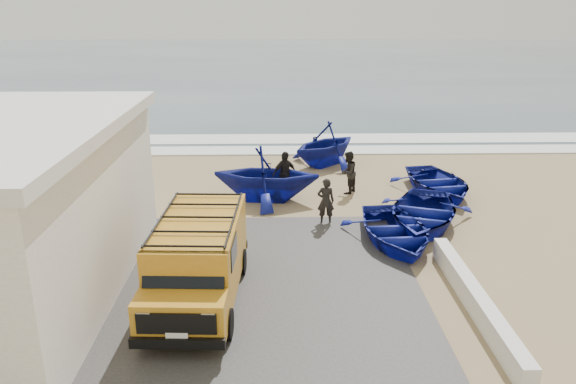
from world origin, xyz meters
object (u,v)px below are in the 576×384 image
object	(u,v)px
parapet	(475,300)
boat_mid_left	(266,174)
boat_near_left	(395,231)
boat_far_left	(325,144)
fisherman_back	(285,174)
boat_near_right	(422,213)
van	(198,257)
boat_mid_right	(438,183)
fisherman_front	(326,201)
fisherman_middle	(348,172)

from	to	relation	value
parapet	boat_mid_left	xyz separation A→B (m)	(-4.98, 7.87, 0.73)
parapet	boat_near_left	size ratio (longest dim) A/B	1.53
boat_near_left	boat_far_left	bearing A→B (deg)	94.24
fisherman_back	boat_near_right	bearing A→B (deg)	-64.33
boat_near_right	boat_mid_left	size ratio (longest dim) A/B	1.14
van	boat_mid_right	distance (m)	11.20
van	boat_near_right	distance (m)	8.05
van	boat_far_left	size ratio (longest dim) A/B	1.34
parapet	fisherman_front	bearing A→B (deg)	118.56
boat_near_left	fisherman_front	world-z (taller)	fisherman_front
fisherman_middle	boat_near_left	bearing A→B (deg)	41.08
boat_near_right	boat_far_left	world-z (taller)	boat_far_left
boat_far_left	fisherman_back	xyz separation A→B (m)	(-1.85, -4.24, -0.10)
boat_mid_left	boat_far_left	size ratio (longest dim) A/B	1.04
parapet	boat_far_left	xyz separation A→B (m)	(-2.46, 12.52, 0.69)
boat_mid_right	boat_far_left	world-z (taller)	boat_far_left
van	fisherman_front	distance (m)	5.99
fisherman_front	fisherman_middle	size ratio (longest dim) A/B	0.95
boat_mid_left	fisherman_back	bearing A→B (deg)	-52.08
parapet	fisherman_front	xyz separation A→B (m)	(-3.02, 5.56, 0.49)
boat_mid_right	boat_near_right	bearing A→B (deg)	-122.20
boat_near_right	boat_near_left	bearing A→B (deg)	-110.79
parapet	boat_near_right	size ratio (longest dim) A/B	1.39
boat_near_left	boat_mid_right	size ratio (longest dim) A/B	0.98
boat_near_right	boat_mid_right	size ratio (longest dim) A/B	1.07
boat_mid_right	fisherman_back	size ratio (longest dim) A/B	2.34
boat_near_right	fisherman_front	distance (m)	3.13
boat_mid_right	fisherman_back	bearing A→B (deg)	173.69
parapet	boat_mid_left	world-z (taller)	boat_mid_left
parapet	fisherman_back	world-z (taller)	fisherman_back
parapet	boat_near_left	distance (m)	4.07
boat_mid_right	fisherman_front	distance (m)	5.40
boat_near_left	van	bearing A→B (deg)	-153.87
boat_near_left	boat_near_right	xyz separation A→B (m)	(1.17, 1.37, 0.04)
boat_near_left	boat_mid_right	bearing A→B (deg)	55.91
van	fisherman_middle	distance (m)	9.18
parapet	fisherman_middle	world-z (taller)	fisherman_middle
parapet	boat_mid_right	world-z (taller)	boat_mid_right
boat_near_left	boat_far_left	xyz separation A→B (m)	(-1.37, 8.60, 0.56)
boat_near_right	boat_far_left	size ratio (longest dim) A/B	1.18
boat_mid_left	boat_far_left	bearing A→B (deg)	-21.65
boat_mid_left	fisherman_back	xyz separation A→B (m)	(0.67, 0.41, -0.14)
boat_near_left	boat_mid_left	bearing A→B (deg)	129.74
boat_far_left	fisherman_middle	xyz separation A→B (m)	(0.54, -3.88, -0.16)
boat_far_left	fisherman_back	world-z (taller)	boat_far_left
fisherman_front	fisherman_back	size ratio (longest dim) A/B	0.89
parapet	boat_mid_right	distance (m)	8.64
van	boat_near_left	distance (m)	6.33
boat_near_right	boat_far_left	xyz separation A→B (m)	(-2.54, 7.23, 0.52)
boat_near_left	boat_mid_left	distance (m)	5.58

